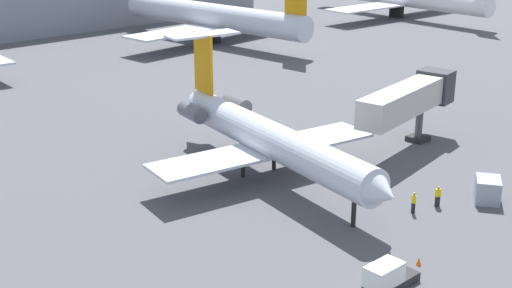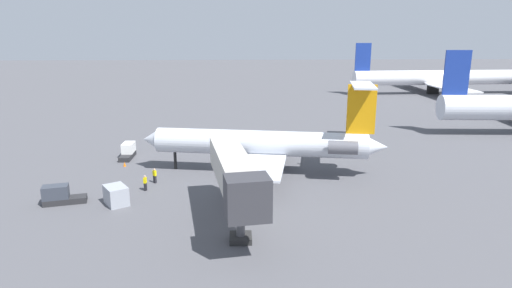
% 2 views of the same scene
% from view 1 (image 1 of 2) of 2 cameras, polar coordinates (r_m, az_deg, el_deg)
% --- Properties ---
extents(ground_plane, '(400.00, 400.00, 0.10)m').
position_cam_1_polar(ground_plane, '(58.38, 2.24, -3.11)').
color(ground_plane, '#4C4C51').
extents(regional_jet, '(20.93, 29.04, 10.71)m').
position_cam_1_polar(regional_jet, '(57.76, 0.89, 0.64)').
color(regional_jet, silver).
rests_on(regional_jet, ground_plane).
extents(jet_bridge, '(15.07, 5.21, 6.51)m').
position_cam_1_polar(jet_bridge, '(66.67, 12.72, 3.71)').
color(jet_bridge, '#B7B2A8').
rests_on(jet_bridge, ground_plane).
extents(ground_crew_marshaller, '(0.44, 0.33, 1.69)m').
position_cam_1_polar(ground_crew_marshaller, '(55.07, 14.75, -4.17)').
color(ground_crew_marshaller, black).
rests_on(ground_crew_marshaller, ground_plane).
extents(ground_crew_loader, '(0.47, 0.47, 1.69)m').
position_cam_1_polar(ground_crew_loader, '(53.50, 12.85, -4.72)').
color(ground_crew_loader, black).
rests_on(ground_crew_loader, ground_plane).
extents(baggage_tug_trailing, '(4.02, 1.47, 1.90)m').
position_cam_1_polar(baggage_tug_trailing, '(43.06, 10.76, -10.82)').
color(baggage_tug_trailing, '#262628').
rests_on(baggage_tug_trailing, ground_plane).
extents(cargo_container_uld, '(3.10, 2.90, 1.87)m').
position_cam_1_polar(cargo_container_uld, '(57.15, 18.54, -3.60)').
color(cargo_container_uld, '#999EA8').
rests_on(cargo_container_uld, ground_plane).
extents(traffic_cone_near, '(0.36, 0.36, 0.55)m').
position_cam_1_polar(traffic_cone_near, '(46.53, 13.26, -9.38)').
color(traffic_cone_near, orange).
rests_on(traffic_cone_near, ground_plane).
extents(parked_airliner_centre, '(33.31, 39.39, 13.45)m').
position_cam_1_polar(parked_airliner_centre, '(116.25, -3.55, 10.44)').
color(parked_airliner_centre, silver).
rests_on(parked_airliner_centre, ground_plane).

